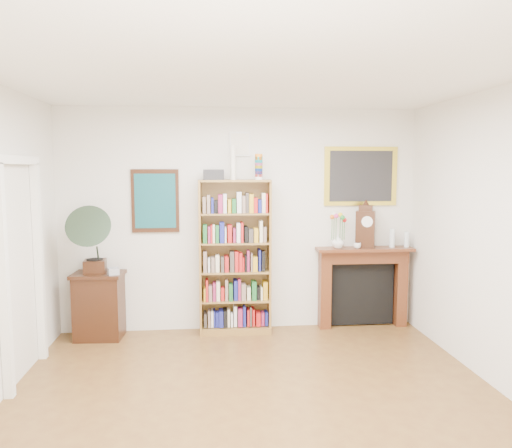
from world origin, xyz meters
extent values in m
cube|color=brown|center=(0.00, 0.00, -0.01)|extent=(4.50, 5.00, 0.01)
cube|color=white|center=(0.00, 0.00, 2.80)|extent=(4.50, 5.00, 0.01)
cube|color=silver|center=(0.00, 2.50, 1.40)|extent=(4.50, 0.01, 2.80)
cube|color=silver|center=(0.00, -2.50, 1.40)|extent=(4.50, 0.01, 2.80)
cube|color=white|center=(-2.21, 0.73, 1.05)|extent=(0.08, 0.08, 2.10)
cube|color=white|center=(-2.21, 1.67, 1.05)|extent=(0.08, 0.08, 2.10)
cube|color=white|center=(-2.21, 1.20, 2.13)|extent=(0.08, 1.02, 0.08)
cube|color=black|center=(-1.05, 2.48, 1.65)|extent=(0.58, 0.03, 0.78)
cube|color=#124D56|center=(-1.05, 2.46, 1.65)|extent=(0.50, 0.01, 0.67)
cube|color=white|center=(0.00, 2.48, 2.35)|extent=(0.26, 0.03, 0.30)
cube|color=silver|center=(0.00, 2.46, 2.35)|extent=(0.22, 0.01, 0.26)
cube|color=yellow|center=(1.55, 2.48, 1.95)|extent=(0.95, 0.03, 0.75)
cube|color=#262628|center=(1.55, 2.46, 1.95)|extent=(0.82, 0.01, 0.65)
cube|color=brown|center=(-0.50, 2.32, 0.96)|extent=(0.04, 0.31, 1.91)
cube|color=brown|center=(0.35, 2.32, 0.96)|extent=(0.04, 0.31, 1.91)
cube|color=brown|center=(-0.07, 2.32, 1.90)|extent=(0.89, 0.34, 0.03)
cube|color=brown|center=(-0.07, 2.32, 0.04)|extent=(0.89, 0.34, 0.08)
cube|color=brown|center=(-0.07, 2.47, 0.96)|extent=(0.88, 0.05, 1.91)
cube|color=brown|center=(-0.07, 2.32, 0.41)|extent=(0.84, 0.32, 0.02)
cube|color=brown|center=(-0.07, 2.32, 0.78)|extent=(0.84, 0.32, 0.02)
cube|color=brown|center=(-0.07, 2.32, 1.14)|extent=(0.84, 0.32, 0.02)
cube|color=brown|center=(-0.07, 2.32, 1.50)|extent=(0.84, 0.32, 0.02)
cube|color=black|center=(-1.72, 2.27, 0.40)|extent=(0.62, 0.47, 0.81)
cube|color=#461F10|center=(1.08, 2.39, 0.50)|extent=(0.14, 0.19, 1.01)
cube|color=#461F10|center=(2.09, 2.39, 0.50)|extent=(0.14, 0.19, 1.01)
cube|color=#461F10|center=(1.58, 2.39, 0.92)|extent=(1.15, 0.20, 0.16)
cube|color=#461F10|center=(1.58, 2.35, 1.02)|extent=(1.24, 0.32, 0.04)
cube|color=black|center=(1.58, 2.44, 0.42)|extent=(0.83, 0.09, 0.80)
cube|color=black|center=(-1.76, 2.29, 0.88)|extent=(0.27, 0.27, 0.15)
cylinder|color=black|center=(-1.76, 2.29, 0.96)|extent=(0.21, 0.21, 0.01)
cone|color=#2C3F2F|center=(-1.76, 2.14, 1.31)|extent=(0.55, 0.67, 0.65)
cube|color=silver|center=(-1.52, 2.14, 0.85)|extent=(0.16, 0.16, 0.08)
cube|color=black|center=(1.58, 2.35, 1.28)|extent=(0.27, 0.21, 0.47)
cylinder|color=white|center=(1.58, 2.28, 1.38)|extent=(0.13, 0.07, 0.14)
cube|color=black|center=(1.58, 2.35, 1.54)|extent=(0.20, 0.17, 0.09)
imported|color=silver|center=(1.23, 2.36, 1.13)|extent=(0.21, 0.21, 0.17)
imported|color=silver|center=(1.47, 2.30, 1.08)|extent=(0.11, 0.11, 0.07)
cylinder|color=silver|center=(1.94, 2.36, 1.16)|extent=(0.07, 0.07, 0.24)
cylinder|color=silver|center=(2.13, 2.35, 1.14)|extent=(0.06, 0.06, 0.20)
camera|label=1|loc=(-0.43, -3.76, 2.05)|focal=35.00mm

